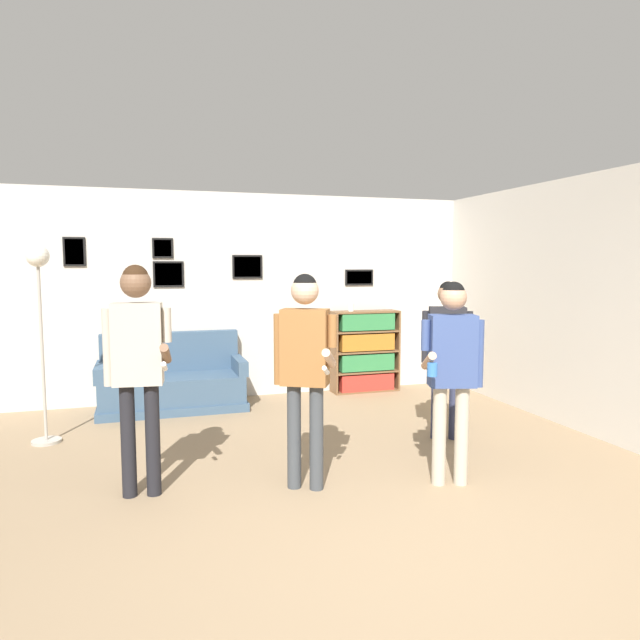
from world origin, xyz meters
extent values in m
plane|color=#937A5B|center=(0.00, 0.00, 0.00)|extent=(20.00, 20.00, 0.00)
cube|color=beige|center=(0.00, 4.80, 1.35)|extent=(8.18, 0.06, 2.70)
cube|color=black|center=(-1.18, 4.76, 1.65)|extent=(0.38, 0.02, 0.33)
cube|color=gray|center=(-1.18, 4.75, 1.65)|extent=(0.33, 0.01, 0.28)
cube|color=black|center=(-0.17, 4.76, 1.74)|extent=(0.40, 0.02, 0.31)
cube|color=#B2B2BC|center=(-0.17, 4.75, 1.74)|extent=(0.35, 0.01, 0.27)
cube|color=black|center=(1.41, 4.76, 1.59)|extent=(0.42, 0.02, 0.22)
cube|color=beige|center=(1.41, 4.75, 1.59)|extent=(0.37, 0.01, 0.18)
cube|color=black|center=(-1.24, 4.76, 1.97)|extent=(0.25, 0.02, 0.25)
cube|color=gray|center=(-1.24, 4.75, 1.97)|extent=(0.21, 0.01, 0.21)
cube|color=black|center=(-2.27, 4.76, 1.92)|extent=(0.25, 0.02, 0.35)
cube|color=gray|center=(-2.27, 4.75, 1.92)|extent=(0.21, 0.01, 0.31)
cube|color=beige|center=(2.92, 2.39, 1.35)|extent=(0.06, 7.17, 2.70)
cube|color=#3D5670|center=(-1.18, 4.33, 0.05)|extent=(1.75, 0.80, 0.10)
cube|color=#3D5670|center=(-1.18, 4.33, 0.26)|extent=(1.69, 0.74, 0.32)
cube|color=#3D5670|center=(-1.18, 4.66, 0.67)|extent=(1.69, 0.14, 0.50)
cube|color=#3D5670|center=(-1.99, 4.33, 0.51)|extent=(0.12, 0.74, 0.18)
cube|color=#3D5670|center=(-0.37, 4.33, 0.51)|extent=(0.12, 0.74, 0.18)
cube|color=brown|center=(0.98, 4.58, 0.56)|extent=(0.02, 0.30, 1.13)
cube|color=brown|center=(1.90, 4.58, 0.56)|extent=(0.02, 0.30, 1.13)
cube|color=brown|center=(1.44, 4.73, 0.56)|extent=(0.94, 0.01, 1.13)
cube|color=brown|center=(1.44, 4.58, 0.01)|extent=(0.89, 0.30, 0.02)
cube|color=brown|center=(1.44, 4.58, 1.12)|extent=(0.89, 0.30, 0.02)
cube|color=brown|center=(1.44, 4.58, 0.28)|extent=(0.89, 0.30, 0.02)
cube|color=brown|center=(1.44, 4.58, 0.56)|extent=(0.89, 0.30, 0.02)
cube|color=brown|center=(1.44, 4.58, 0.85)|extent=(0.89, 0.30, 0.02)
cube|color=red|center=(1.44, 4.57, 0.14)|extent=(0.77, 0.26, 0.23)
cube|color=#338447|center=(1.44, 4.57, 0.42)|extent=(0.77, 0.26, 0.23)
cube|color=#B77023|center=(1.44, 4.57, 0.70)|extent=(0.77, 0.26, 0.23)
cube|color=#338447|center=(1.44, 4.57, 0.98)|extent=(0.77, 0.26, 0.23)
cylinder|color=#ADA89E|center=(-2.46, 3.37, 0.01)|extent=(0.28, 0.28, 0.03)
cylinder|color=#ADA89E|center=(-2.46, 3.37, 0.89)|extent=(0.03, 0.03, 1.73)
sphere|color=white|center=(-2.46, 3.37, 1.85)|extent=(0.21, 0.21, 0.21)
cylinder|color=black|center=(-1.64, 1.73, 0.44)|extent=(0.11, 0.11, 0.87)
cylinder|color=black|center=(-1.46, 1.71, 0.44)|extent=(0.11, 0.11, 0.87)
cube|color=#BCB2A3|center=(-1.55, 1.72, 1.18)|extent=(0.38, 0.24, 0.62)
sphere|color=brown|center=(-1.55, 1.72, 1.63)|extent=(0.22, 0.22, 0.22)
sphere|color=#382314|center=(-1.55, 1.72, 1.67)|extent=(0.19, 0.19, 0.19)
cylinder|color=#BCB2A3|center=(-1.33, 1.70, 1.32)|extent=(0.07, 0.07, 0.26)
cylinder|color=brown|center=(-1.35, 1.56, 1.12)|extent=(0.10, 0.32, 0.19)
cylinder|color=white|center=(-1.37, 1.41, 1.05)|extent=(0.05, 0.14, 0.09)
cylinder|color=#BCB2A3|center=(-1.76, 1.75, 1.16)|extent=(0.07, 0.07, 0.58)
cylinder|color=#3D4247|center=(-0.39, 1.53, 0.42)|extent=(0.11, 0.11, 0.84)
cylinder|color=#3D4247|center=(-0.23, 1.44, 0.42)|extent=(0.11, 0.11, 0.84)
cube|color=#936033|center=(-0.31, 1.49, 1.13)|extent=(0.41, 0.35, 0.59)
sphere|color=#D1A889|center=(-0.31, 1.49, 1.57)|extent=(0.22, 0.22, 0.22)
sphere|color=black|center=(-0.31, 1.49, 1.61)|extent=(0.18, 0.18, 0.18)
cylinder|color=#936033|center=(-0.12, 1.38, 1.26)|extent=(0.07, 0.07, 0.25)
cylinder|color=#D1A889|center=(-0.19, 1.26, 1.07)|extent=(0.20, 0.30, 0.19)
cylinder|color=white|center=(-0.25, 1.14, 1.01)|extent=(0.10, 0.14, 0.09)
cylinder|color=#936033|center=(-0.50, 1.59, 1.11)|extent=(0.07, 0.07, 0.56)
cylinder|color=#B7AD99|center=(0.74, 1.25, 0.40)|extent=(0.11, 0.11, 0.81)
cylinder|color=#B7AD99|center=(0.91, 1.20, 0.40)|extent=(0.11, 0.11, 0.81)
cube|color=#384C84|center=(0.83, 1.22, 1.09)|extent=(0.40, 0.29, 0.57)
sphere|color=tan|center=(0.83, 1.22, 1.51)|extent=(0.21, 0.21, 0.21)
sphere|color=black|center=(0.83, 1.22, 1.55)|extent=(0.18, 0.18, 0.18)
cylinder|color=#384C84|center=(1.03, 1.16, 1.07)|extent=(0.07, 0.07, 0.54)
cylinder|color=#384C84|center=(0.62, 1.28, 1.21)|extent=(0.07, 0.07, 0.24)
cylinder|color=tan|center=(0.58, 1.15, 1.03)|extent=(0.14, 0.30, 0.18)
cylinder|color=blue|center=(0.55, 1.03, 0.99)|extent=(0.08, 0.08, 0.10)
cylinder|color=#2D334C|center=(1.32, 2.35, 0.39)|extent=(0.11, 0.11, 0.79)
cylinder|color=#2D334C|center=(1.49, 2.27, 0.39)|extent=(0.11, 0.11, 0.79)
cube|color=#232328|center=(1.41, 2.31, 1.07)|extent=(0.41, 0.33, 0.56)
sphere|color=#997051|center=(1.41, 2.31, 1.48)|extent=(0.20, 0.20, 0.20)
sphere|color=black|center=(1.41, 2.31, 1.52)|extent=(0.17, 0.17, 0.17)
cylinder|color=#232328|center=(1.60, 2.22, 1.04)|extent=(0.07, 0.07, 0.53)
cylinder|color=#232328|center=(1.21, 2.40, 1.04)|extent=(0.07, 0.07, 0.53)
cylinder|color=#3D6638|center=(-1.74, 3.76, 0.08)|extent=(0.07, 0.07, 0.16)
cylinder|color=#3D6638|center=(-1.74, 3.76, 0.19)|extent=(0.03, 0.03, 0.07)
cylinder|color=white|center=(1.23, 4.58, 1.18)|extent=(0.07, 0.07, 0.11)
camera|label=1|loc=(-1.50, -2.72, 1.77)|focal=32.00mm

